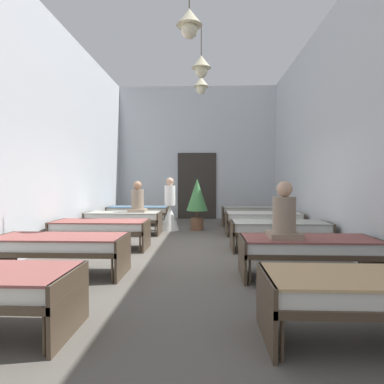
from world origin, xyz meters
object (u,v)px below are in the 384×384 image
object	(u,v)px
bed_right_row_2	(279,228)
patient_seated_primary	(138,201)
bed_left_row_3	(124,217)
nurse_near_aisle	(170,211)
bed_left_row_1	(60,245)
bed_right_row_0	(376,291)
patient_seated_secondary	(284,217)
bed_right_row_3	(263,218)
bed_right_row_4	(253,211)
bed_right_row_1	(308,247)
potted_plant	(197,198)
bed_left_row_4	(139,211)
bed_left_row_2	(101,227)

from	to	relation	value
bed_right_row_2	patient_seated_primary	world-z (taller)	patient_seated_primary
bed_left_row_3	nurse_near_aisle	size ratio (longest dim) A/B	1.28
bed_left_row_1	bed_right_row_2	xyz separation A→B (m)	(3.58, 1.90, 0.00)
bed_right_row_0	patient_seated_secondary	xyz separation A→B (m)	(-0.35, 1.86, 0.43)
bed_right_row_3	patient_seated_primary	world-z (taller)	patient_seated_primary
bed_right_row_4	bed_right_row_1	bearing A→B (deg)	-90.00
bed_right_row_1	potted_plant	bearing A→B (deg)	110.36
bed_left_row_1	nurse_near_aisle	distance (m)	4.67
bed_right_row_3	bed_right_row_4	size ratio (longest dim) A/B	1.00
bed_left_row_3	potted_plant	distance (m)	2.09
bed_left_row_1	bed_right_row_2	size ratio (longest dim) A/B	1.00
bed_right_row_0	bed_left_row_3	distance (m)	6.73
patient_seated_primary	bed_right_row_3	bearing A→B (deg)	-0.91
patient_seated_primary	potted_plant	bearing A→B (deg)	25.72
bed_left_row_4	bed_right_row_2	bearing A→B (deg)	-46.70
bed_right_row_2	bed_right_row_3	size ratio (longest dim) A/B	1.00
bed_right_row_0	bed_right_row_1	world-z (taller)	same
bed_left_row_4	patient_seated_primary	bearing A→B (deg)	-79.28
nurse_near_aisle	patient_seated_secondary	size ratio (longest dim) A/B	1.86
bed_left_row_2	bed_right_row_2	distance (m)	3.58
potted_plant	bed_left_row_1	bearing A→B (deg)	-112.27
patient_seated_secondary	bed_left_row_3	bearing A→B (deg)	130.09
bed_right_row_1	bed_right_row_4	xyz separation A→B (m)	(0.00, 5.70, 0.00)
bed_right_row_1	bed_left_row_4	distance (m)	6.73
patient_seated_secondary	patient_seated_primary	bearing A→B (deg)	126.53
bed_left_row_2	nurse_near_aisle	world-z (taller)	nurse_near_aisle
bed_right_row_2	potted_plant	world-z (taller)	potted_plant
bed_right_row_3	bed_right_row_1	bearing A→B (deg)	-90.00
bed_right_row_2	bed_right_row_4	xyz separation A→B (m)	(0.00, 3.80, 0.00)
bed_right_row_3	patient_seated_secondary	size ratio (longest dim) A/B	2.37
bed_left_row_2	bed_left_row_4	xyz separation A→B (m)	(0.00, 3.80, 0.00)
bed_right_row_1	bed_right_row_3	bearing A→B (deg)	90.00
bed_left_row_2	bed_right_row_4	bearing A→B (deg)	46.70
bed_left_row_2	patient_seated_secondary	bearing A→B (deg)	-30.96
bed_right_row_0	patient_seated_primary	xyz separation A→B (m)	(-3.23, 5.75, 0.43)
bed_left_row_1	bed_left_row_4	xyz separation A→B (m)	(0.00, 5.70, 0.00)
bed_left_row_4	potted_plant	world-z (taller)	potted_plant
bed_left_row_2	bed_right_row_3	world-z (taller)	same
nurse_near_aisle	bed_left_row_1	bearing A→B (deg)	-146.34
bed_right_row_3	patient_seated_secondary	world-z (taller)	patient_seated_secondary
bed_right_row_3	bed_left_row_4	distance (m)	4.05
bed_right_row_1	bed_left_row_4	xyz separation A→B (m)	(-3.58, 5.70, 0.00)
bed_left_row_3	bed_right_row_3	xyz separation A→B (m)	(3.58, 0.00, 0.00)
bed_left_row_3	patient_seated_primary	bearing A→B (deg)	8.37
bed_left_row_2	patient_seated_secondary	distance (m)	3.79
bed_left_row_1	bed_left_row_4	distance (m)	5.70
bed_left_row_2	bed_right_row_2	xyz separation A→B (m)	(3.58, 0.00, 0.00)
bed_left_row_1	bed_right_row_2	world-z (taller)	same
bed_right_row_1	bed_left_row_2	bearing A→B (deg)	152.05
bed_left_row_4	patient_seated_primary	distance (m)	1.93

